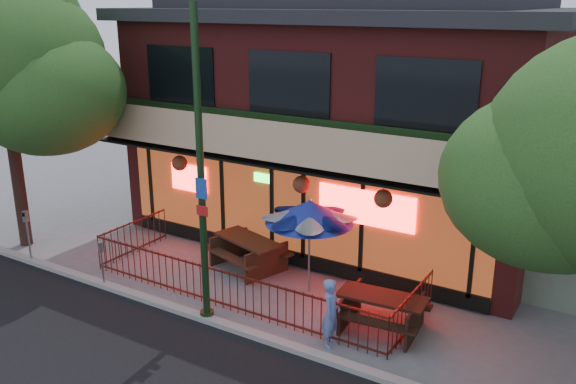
% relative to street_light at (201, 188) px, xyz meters
% --- Properties ---
extents(ground, '(80.00, 80.00, 0.00)m').
position_rel_street_light_xyz_m(ground, '(-0.00, 0.40, -3.15)').
color(ground, gray).
rests_on(ground, ground).
extents(curb, '(80.00, 0.25, 0.12)m').
position_rel_street_light_xyz_m(curb, '(-0.00, -0.10, -3.09)').
color(curb, '#999993').
rests_on(curb, ground).
extents(restaurant_building, '(12.96, 9.49, 8.05)m').
position_rel_street_light_xyz_m(restaurant_building, '(-0.00, 7.51, 0.98)').
color(restaurant_building, maroon).
rests_on(restaurant_building, ground).
extents(patio_fence, '(8.44, 2.62, 1.00)m').
position_rel_street_light_xyz_m(patio_fence, '(-0.00, 0.91, -2.52)').
color(patio_fence, '#501711').
rests_on(patio_fence, ground).
extents(street_light, '(0.43, 0.32, 7.00)m').
position_rel_street_light_xyz_m(street_light, '(0.00, 0.00, 0.00)').
color(street_light, black).
rests_on(street_light, ground).
extents(street_tree_left, '(5.60, 5.60, 8.05)m').
position_rel_street_light_xyz_m(street_tree_left, '(-7.46, 0.79, 2.52)').
color(street_tree_left, '#35211A').
rests_on(street_tree_left, ground).
extents(picnic_table_left, '(2.38, 2.06, 0.86)m').
position_rel_street_light_xyz_m(picnic_table_left, '(-0.80, 2.80, -2.58)').
color(picnic_table_left, '#3F2517').
rests_on(picnic_table_left, ground).
extents(picnic_table_right, '(2.06, 1.65, 0.83)m').
position_rel_street_light_xyz_m(picnic_table_right, '(3.60, 1.66, -2.61)').
color(picnic_table_right, black).
rests_on(picnic_table_right, ground).
extents(patio_umbrella, '(2.17, 2.17, 2.48)m').
position_rel_street_light_xyz_m(patio_umbrella, '(1.30, 2.45, -1.03)').
color(patio_umbrella, gray).
rests_on(patio_umbrella, ground).
extents(pedestrian, '(0.43, 0.60, 1.52)m').
position_rel_street_light_xyz_m(pedestrian, '(2.95, 0.50, -2.39)').
color(pedestrian, '#627DC5').
rests_on(pedestrian, ground).
extents(parking_meter_near, '(0.13, 0.12, 1.23)m').
position_rel_street_light_xyz_m(parking_meter_near, '(-3.30, -0.08, -2.32)').
color(parking_meter_near, gray).
rests_on(parking_meter_near, ground).
extents(parking_meter_far, '(0.16, 0.14, 1.52)m').
position_rel_street_light_xyz_m(parking_meter_far, '(-6.21, -0.08, -2.12)').
color(parking_meter_far, '#999DA2').
rests_on(parking_meter_far, ground).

